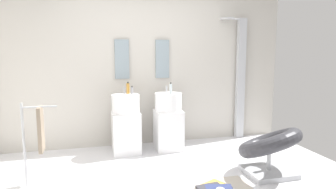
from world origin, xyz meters
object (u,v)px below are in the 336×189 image
pedestal_sink_left (126,124)px  pedestal_sink_right (168,121)px  magazine_charcoal (209,187)px  soap_bottle_clear (171,89)px  lounge_chair (269,147)px  magazine_navy (219,189)px  magazine_ochre (212,185)px  towel_rack (38,131)px  soap_bottle_grey (132,90)px  shower_column (240,76)px  soap_bottle_amber (128,88)px

pedestal_sink_left → pedestal_sink_right: size_ratio=1.00×
magazine_charcoal → soap_bottle_clear: (-0.08, 1.33, 0.93)m
lounge_chair → magazine_navy: 0.88m
pedestal_sink_left → soap_bottle_clear: size_ratio=5.63×
pedestal_sink_right → pedestal_sink_left: bearing=180.0°
magazine_ochre → lounge_chair: bearing=-15.5°
pedestal_sink_right → magazine_navy: size_ratio=3.34×
magazine_charcoal → towel_rack: bearing=155.3°
magazine_navy → soap_bottle_grey: (-0.72, 1.53, 0.91)m
lounge_chair → pedestal_sink_left: bearing=142.1°
magazine_ochre → shower_column: bearing=28.4°
towel_rack → magazine_charcoal: bearing=-17.6°
shower_column → soap_bottle_amber: bearing=-173.1°
towel_rack → soap_bottle_clear: soap_bottle_clear is taller
soap_bottle_grey → soap_bottle_clear: 0.57m
pedestal_sink_left → pedestal_sink_right: bearing=0.0°
pedestal_sink_right → soap_bottle_grey: (-0.54, 0.03, 0.49)m
lounge_chair → soap_bottle_grey: 2.04m
towel_rack → soap_bottle_clear: 1.90m
magazine_navy → pedestal_sink_right: bearing=110.2°
pedestal_sink_right → magazine_charcoal: size_ratio=3.57×
magazine_charcoal → magazine_navy: 0.10m
shower_column → magazine_ochre: 2.36m
magazine_charcoal → magazine_ochre: (0.05, 0.05, -0.00)m
shower_column → lounge_chair: shower_column is taller
magazine_charcoal → soap_bottle_grey: bearing=106.1°
soap_bottle_clear → towel_rack: bearing=-156.2°
lounge_chair → magazine_ochre: bearing=-168.9°
lounge_chair → magazine_charcoal: size_ratio=3.98×
towel_rack → soap_bottle_amber: (1.11, 0.97, 0.33)m
magazine_charcoal → soap_bottle_amber: bearing=106.9°
pedestal_sink_right → lounge_chair: 1.56m
lounge_chair → soap_bottle_grey: (-1.49, 1.27, 0.58)m
pedestal_sink_left → magazine_charcoal: (0.73, -1.44, -0.42)m
lounge_chair → magazine_navy: size_ratio=3.73×
pedestal_sink_right → shower_column: bearing=13.7°
magazine_ochre → soap_bottle_clear: 1.59m
soap_bottle_grey → soap_bottle_amber: size_ratio=0.69×
magazine_charcoal → pedestal_sink_right: bearing=86.4°
shower_column → magazine_ochre: size_ratio=8.05×
pedestal_sink_right → magazine_navy: pedestal_sink_right is taller
lounge_chair → soap_bottle_clear: size_ratio=6.28×
magazine_ochre → magazine_charcoal: bearing=-166.5°
pedestal_sink_right → towel_rack: pedestal_sink_right is taller
lounge_chair → magazine_ochre: 0.88m
magazine_navy → soap_bottle_clear: (-0.17, 1.38, 0.93)m
soap_bottle_grey → magazine_ochre: bearing=-64.3°
soap_bottle_clear → pedestal_sink_left: bearing=169.7°
pedestal_sink_right → soap_bottle_grey: soap_bottle_grey is taller
shower_column → towel_rack: 3.32m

